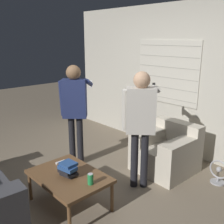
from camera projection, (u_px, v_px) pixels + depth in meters
name	position (u px, v px, depth m)	size (l,w,h in m)	color
ground_plane	(88.00, 191.00, 3.51)	(16.00, 16.00, 0.00)	#7F705B
wall_back	(179.00, 80.00, 4.50)	(5.20, 0.08, 2.55)	#BCB7A8
armchair_beige	(167.00, 151.00, 4.01)	(0.82, 0.83, 0.73)	beige
coffee_table	(69.00, 178.00, 3.12)	(0.95, 0.67, 0.41)	brown
person_left_standing	(75.00, 103.00, 4.03)	(0.48, 0.76, 1.59)	black
person_right_standing	(141.00, 117.00, 3.38)	(0.47, 0.78, 1.58)	black
book_stack	(68.00, 169.00, 3.05)	(0.24, 0.19, 0.17)	black
soda_can	(90.00, 179.00, 2.89)	(0.07, 0.07, 0.13)	#238E47
spare_remote	(61.00, 162.00, 3.39)	(0.05, 0.13, 0.02)	white
floor_fan	(219.00, 173.00, 3.67)	(0.28, 0.20, 0.35)	#A8A8AD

